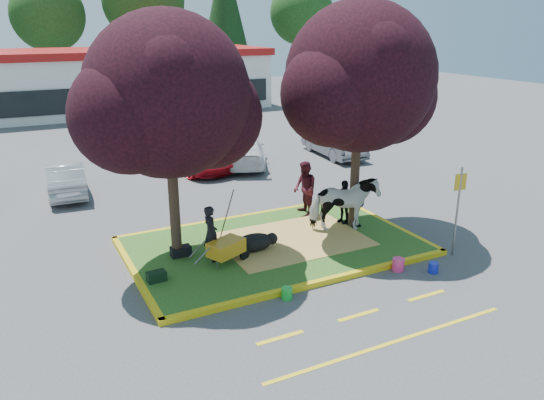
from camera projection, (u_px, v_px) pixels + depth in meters
name	position (u px, v px, depth m)	size (l,w,h in m)	color
ground	(274.00, 248.00, 15.53)	(90.00, 90.00, 0.00)	#424244
median_island	(274.00, 246.00, 15.50)	(8.00, 5.00, 0.15)	#24531A
curb_near	(321.00, 282.00, 13.32)	(8.30, 0.16, 0.15)	gold
curb_far	(239.00, 218.00, 17.68)	(8.30, 0.16, 0.15)	gold
curb_left	(135.00, 274.00, 13.76)	(0.16, 5.30, 0.15)	gold
curb_right	(386.00, 223.00, 17.25)	(0.16, 5.30, 0.15)	gold
straw_bedding	(292.00, 239.00, 15.73)	(4.20, 3.00, 0.01)	tan
tree_purple_left	(169.00, 103.00, 13.26)	(5.06, 4.20, 6.51)	black
tree_purple_right	(361.00, 84.00, 15.47)	(5.30, 4.40, 6.82)	black
fire_lane_stripe_a	(280.00, 338.00, 11.12)	(1.10, 0.12, 0.01)	yellow
fire_lane_stripe_b	(359.00, 315.00, 11.98)	(1.10, 0.12, 0.01)	yellow
fire_lane_stripe_c	(426.00, 296.00, 12.83)	(1.10, 0.12, 0.01)	yellow
fire_lane_long	(393.00, 342.00, 10.96)	(6.00, 0.10, 0.01)	yellow
retail_building	(127.00, 79.00, 39.32)	(20.40, 8.40, 4.40)	silver
treeline	(88.00, 4.00, 45.37)	(46.58, 7.80, 14.63)	black
cow	(344.00, 204.00, 16.15)	(0.93, 2.04, 1.73)	white
calf	(254.00, 242.00, 14.91)	(1.13, 0.64, 0.49)	black
handler	(211.00, 233.00, 14.17)	(0.56, 0.37, 1.55)	black
visitor_a	(305.00, 189.00, 17.51)	(0.88, 0.69, 1.81)	#461420
visitor_b	(344.00, 202.00, 16.85)	(0.83, 0.35, 1.42)	black
wheelbarrow	(227.00, 248.00, 14.06)	(1.72, 0.93, 0.66)	black
gear_bag_dark	(181.00, 251.00, 14.61)	(0.55, 0.30, 0.28)	black
gear_bag_green	(156.00, 276.00, 13.20)	(0.47, 0.29, 0.25)	black
sign_post	(458.00, 202.00, 14.58)	(0.36, 0.08, 2.57)	slate
bucket_green	(287.00, 293.00, 12.65)	(0.27, 0.27, 0.29)	green
bucket_pink	(398.00, 265.00, 14.08)	(0.32, 0.32, 0.34)	#EA3471
bucket_blue	(433.00, 268.00, 13.97)	(0.26, 0.26, 0.28)	#1724BB
car_silver	(66.00, 179.00, 20.12)	(1.32, 3.77, 1.24)	#979B9F
car_red	(193.00, 154.00, 23.64)	(2.28, 4.93, 1.37)	#A90E19
car_white	(245.00, 152.00, 24.21)	(1.77, 4.34, 1.26)	white
car_grey	(334.00, 142.00, 25.96)	(1.50, 4.29, 1.41)	#55565C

